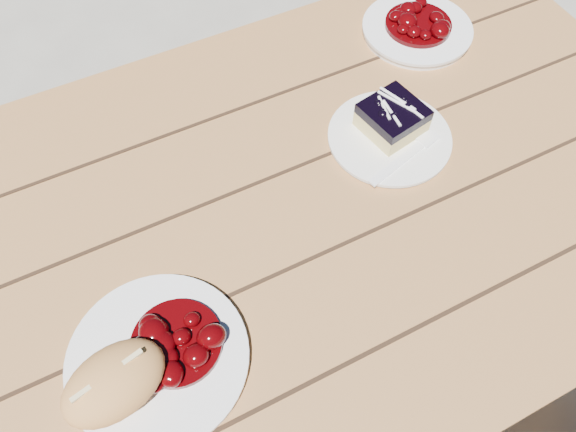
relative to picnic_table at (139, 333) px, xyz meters
name	(u,v)px	position (x,y,z in m)	size (l,w,h in m)	color
ground	(190,416)	(0.00, 0.00, -0.59)	(60.00, 60.00, 0.00)	gray
picnic_table	(139,333)	(0.00, 0.00, 0.00)	(2.00, 1.55, 0.75)	brown
main_plate	(158,359)	(0.03, -0.12, 0.17)	(0.23, 0.23, 0.02)	white
goulash_stew	(175,338)	(0.06, -0.12, 0.20)	(0.12, 0.12, 0.04)	#450204
bread_roll	(114,383)	(-0.03, -0.14, 0.21)	(0.13, 0.09, 0.07)	tan
dessert_plate	(389,138)	(0.50, 0.06, 0.17)	(0.20, 0.20, 0.01)	white
blueberry_cake	(392,118)	(0.51, 0.08, 0.20)	(0.11, 0.11, 0.05)	#EBD580
fork_dessert	(398,163)	(0.48, 0.01, 0.17)	(0.03, 0.16, 0.01)	white
second_plate	(417,30)	(0.69, 0.27, 0.17)	(0.21, 0.21, 0.02)	white
second_stew	(420,18)	(0.69, 0.27, 0.20)	(0.13, 0.13, 0.04)	#450204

